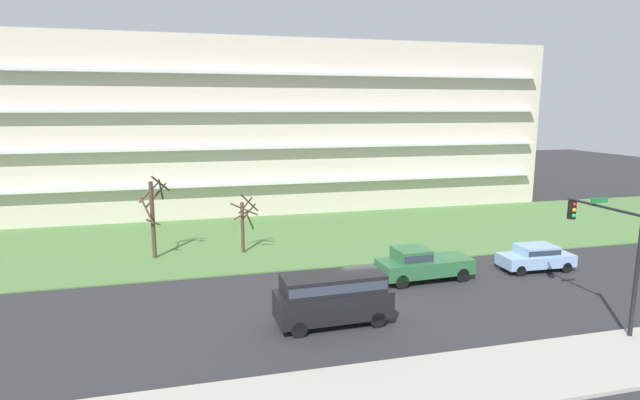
# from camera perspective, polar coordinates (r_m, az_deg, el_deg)

# --- Properties ---
(ground) EXTENTS (160.00, 160.00, 0.00)m
(ground) POSITION_cam_1_polar(r_m,az_deg,el_deg) (26.22, 4.60, -11.50)
(ground) COLOR #2D2D30
(sidewalk_curb_near) EXTENTS (80.00, 4.00, 0.15)m
(sidewalk_curb_near) POSITION_cam_1_polar(r_m,az_deg,el_deg) (19.55, 12.69, -19.52)
(sidewalk_curb_near) COLOR #ADA89E
(sidewalk_curb_near) RESTS_ON ground
(grass_lawn_strip) EXTENTS (80.00, 16.00, 0.08)m
(grass_lawn_strip) POSITION_cam_1_polar(r_m,az_deg,el_deg) (39.07, -2.09, -4.08)
(grass_lawn_strip) COLOR #547F42
(grass_lawn_strip) RESTS_ON ground
(apartment_building) EXTENTS (52.68, 13.39, 15.80)m
(apartment_building) POSITION_cam_1_polar(r_m,az_deg,el_deg) (51.87, -5.54, 8.21)
(apartment_building) COLOR beige
(apartment_building) RESTS_ON ground
(tree_far_left) EXTENTS (2.06, 2.17, 5.61)m
(tree_far_left) POSITION_cam_1_polar(r_m,az_deg,el_deg) (34.47, -18.14, -1.46)
(tree_far_left) COLOR #4C3828
(tree_far_left) RESTS_ON ground
(tree_left) EXTENTS (1.94, 2.02, 4.26)m
(tree_left) POSITION_cam_1_polar(r_m,az_deg,el_deg) (34.49, -8.48, -2.42)
(tree_left) COLOR #4C3828
(tree_left) RESTS_ON ground
(pickup_green_near_left) EXTENTS (5.50, 2.29, 1.95)m
(pickup_green_near_left) POSITION_cam_1_polar(r_m,az_deg,el_deg) (29.68, 11.26, -6.97)
(pickup_green_near_left) COLOR #2D6B3D
(pickup_green_near_left) RESTS_ON ground
(van_black_center_left) EXTENTS (5.27, 2.18, 2.36)m
(van_black_center_left) POSITION_cam_1_polar(r_m,az_deg,el_deg) (23.36, 1.45, -10.58)
(van_black_center_left) COLOR black
(van_black_center_left) RESTS_ON ground
(sedan_blue_center_right) EXTENTS (4.46, 1.95, 1.57)m
(sedan_blue_center_right) POSITION_cam_1_polar(r_m,az_deg,el_deg) (33.60, 22.99, -5.82)
(sedan_blue_center_right) COLOR #8CB2E0
(sedan_blue_center_right) RESTS_ON ground
(traffic_signal_mast) EXTENTS (0.90, 4.39, 5.74)m
(traffic_signal_mast) POSITION_cam_1_polar(r_m,az_deg,el_deg) (25.93, 29.75, -4.04)
(traffic_signal_mast) COLOR black
(traffic_signal_mast) RESTS_ON ground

